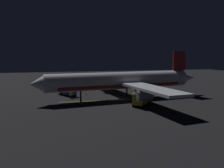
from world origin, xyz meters
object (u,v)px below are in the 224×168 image
object	(u,v)px
traffic_cone_near_left	(109,102)
traffic_cone_under_wing	(86,94)
traffic_cone_far	(80,100)
airliner	(123,81)
traffic_cone_near_right	(107,100)
catering_truck	(142,99)
baggage_truck	(67,90)
ground_crew_worker	(71,95)

from	to	relation	value
traffic_cone_near_left	traffic_cone_under_wing	xyz separation A→B (m)	(11.23, 3.01, 0.00)
traffic_cone_near_left	traffic_cone_far	distance (m)	6.78
airliner	traffic_cone_near_right	distance (m)	5.98
airliner	traffic_cone_near_left	distance (m)	7.18
catering_truck	baggage_truck	bearing A→B (deg)	41.70
ground_crew_worker	traffic_cone_near_right	distance (m)	8.98
traffic_cone_near_right	traffic_cone_under_wing	bearing A→B (deg)	19.74
catering_truck	traffic_cone_near_left	distance (m)	7.02
airliner	ground_crew_worker	distance (m)	12.41
traffic_cone_near_left	traffic_cone_far	xyz separation A→B (m)	(4.10, 5.40, 0.00)
baggage_truck	traffic_cone_far	world-z (taller)	baggage_truck
catering_truck	ground_crew_worker	world-z (taller)	catering_truck
baggage_truck	traffic_cone_near_right	distance (m)	12.50
airliner	traffic_cone_under_wing	bearing A→B (deg)	46.56
catering_truck	ground_crew_worker	size ratio (longest dim) A/B	3.36
baggage_truck	traffic_cone_near_left	distance (m)	14.12
traffic_cone_near_right	traffic_cone_far	bearing A→B (deg)	71.31
traffic_cone_far	traffic_cone_near_left	bearing A→B (deg)	-127.22
traffic_cone_near_left	ground_crew_worker	bearing A→B (deg)	45.73
ground_crew_worker	traffic_cone_near_left	xyz separation A→B (m)	(-7.09, -7.27, -0.64)
baggage_truck	traffic_cone_near_right	bearing A→B (deg)	-139.84
ground_crew_worker	traffic_cone_near_left	distance (m)	10.18
ground_crew_worker	traffic_cone_under_wing	xyz separation A→B (m)	(4.14, -4.26, -0.64)
traffic_cone_near_right	traffic_cone_under_wing	size ratio (longest dim) A/B	1.00
ground_crew_worker	traffic_cone_near_left	world-z (taller)	ground_crew_worker
catering_truck	traffic_cone_far	world-z (taller)	catering_truck
airliner	baggage_truck	bearing A→B (deg)	58.43
traffic_cone_near_right	traffic_cone_near_left	bearing A→B (deg)	174.08
baggage_truck	traffic_cone_near_right	xyz separation A→B (m)	(-9.52, -8.03, -1.07)
traffic_cone_near_right	baggage_truck	bearing A→B (deg)	40.16
airliner	traffic_cone_near_right	size ratio (longest dim) A/B	74.12
traffic_cone_under_wing	traffic_cone_far	size ratio (longest dim) A/B	1.00
baggage_truck	traffic_cone_far	xyz separation A→B (m)	(-7.62, -2.41, -1.07)
airliner	traffic_cone_near_left	size ratio (longest dim) A/B	74.12
catering_truck	traffic_cone_far	size ratio (longest dim) A/B	10.63
baggage_truck	traffic_cone_near_left	bearing A→B (deg)	-146.33
traffic_cone_under_wing	traffic_cone_far	distance (m)	7.52
baggage_truck	airliner	bearing A→B (deg)	-121.57
airliner	traffic_cone_far	distance (m)	10.50
catering_truck	traffic_cone_near_right	world-z (taller)	catering_truck
airliner	baggage_truck	distance (m)	14.56
baggage_truck	traffic_cone_under_wing	distance (m)	4.93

